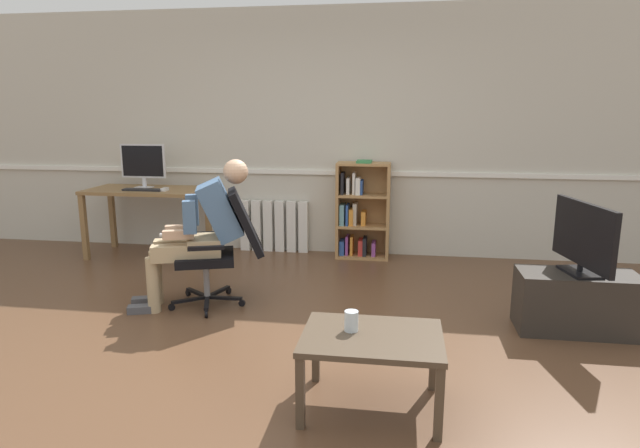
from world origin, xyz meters
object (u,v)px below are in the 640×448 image
at_px(imac_monitor, 143,163).
at_px(computer_mouse, 165,189).
at_px(office_chair, 224,243).
at_px(computer_desk, 147,198).
at_px(person_seated, 201,229).
at_px(tv_stand, 576,302).
at_px(keyboard, 143,190).
at_px(bookshelf, 360,212).
at_px(tv_screen, 583,237).
at_px(drinking_glass, 351,321).
at_px(coffee_table, 372,344).
at_px(radiator, 274,226).

bearing_deg(imac_monitor, computer_mouse, -31.13).
height_order(imac_monitor, office_chair, imac_monitor).
relative_size(computer_desk, computer_mouse, 12.69).
relative_size(person_seated, tv_stand, 1.45).
relative_size(keyboard, bookshelf, 0.40).
relative_size(keyboard, tv_screen, 0.55).
xyz_separation_m(office_chair, drinking_glass, (1.19, -1.41, -0.04)).
relative_size(office_chair, tv_screen, 1.26).
height_order(coffee_table, drinking_glass, drinking_glass).
bearing_deg(coffee_table, computer_mouse, 131.50).
xyz_separation_m(radiator, office_chair, (-0.00, -1.76, 0.23)).
bearing_deg(computer_mouse, tv_screen, -20.34).
relative_size(bookshelf, tv_stand, 1.28).
height_order(imac_monitor, tv_screen, imac_monitor).
relative_size(imac_monitor, keyboard, 1.20).
bearing_deg(bookshelf, tv_screen, -46.32).
bearing_deg(tv_stand, coffee_table, -138.20).
height_order(keyboard, tv_stand, keyboard).
relative_size(computer_mouse, radiator, 0.13).
distance_m(keyboard, drinking_glass, 3.65).
bearing_deg(office_chair, tv_screen, 68.28).
height_order(bookshelf, drinking_glass, bookshelf).
bearing_deg(imac_monitor, coffee_table, -46.85).
xyz_separation_m(keyboard, drinking_glass, (2.51, -2.64, -0.28)).
distance_m(office_chair, person_seated, 0.22).
bearing_deg(office_chair, drinking_glass, 22.06).
bearing_deg(computer_mouse, computer_desk, 156.46).
relative_size(keyboard, radiator, 0.54).
bearing_deg(drinking_glass, computer_desk, 132.48).
distance_m(computer_mouse, radiator, 1.28).
height_order(computer_desk, bookshelf, bookshelf).
height_order(tv_screen, coffee_table, tv_screen).
bearing_deg(coffee_table, bookshelf, 95.71).
distance_m(computer_desk, drinking_glass, 3.77).
distance_m(computer_desk, computer_mouse, 0.32).
distance_m(keyboard, bookshelf, 2.37).
bearing_deg(person_seated, tv_stand, 69.59).
distance_m(radiator, person_seated, 1.86).
bearing_deg(coffee_table, imac_monitor, 133.15).
bearing_deg(office_chair, bookshelf, 130.62).
distance_m(bookshelf, office_chair, 1.94).
height_order(computer_mouse, person_seated, person_seated).
bearing_deg(person_seated, radiator, 156.25).
distance_m(imac_monitor, drinking_glass, 3.90).
height_order(bookshelf, person_seated, person_seated).
bearing_deg(coffee_table, tv_screen, 41.78).
height_order(imac_monitor, computer_mouse, imac_monitor).
bearing_deg(tv_stand, bookshelf, 133.65).
distance_m(bookshelf, person_seated, 2.08).
xyz_separation_m(keyboard, coffee_table, (2.62, -2.67, -0.39)).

